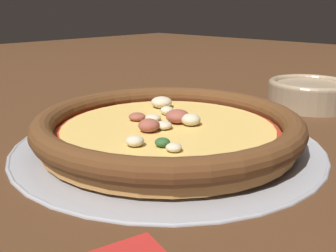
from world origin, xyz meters
TOP-DOWN VIEW (x-y plane):
  - ground_plane at (0.00, 0.00)m, footprint 3.00×3.00m
  - pizza_tray at (0.00, 0.00)m, footprint 0.39×0.39m
  - pizza at (0.00, -0.00)m, footprint 0.34×0.34m
  - bowl_near at (-0.04, -0.32)m, footprint 0.14×0.14m

SIDE VIEW (x-z plane):
  - ground_plane at x=0.00m, z-range 0.00..0.00m
  - pizza_tray at x=0.00m, z-range 0.00..0.01m
  - pizza at x=0.00m, z-range 0.01..0.04m
  - bowl_near at x=-0.04m, z-range 0.00..0.05m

